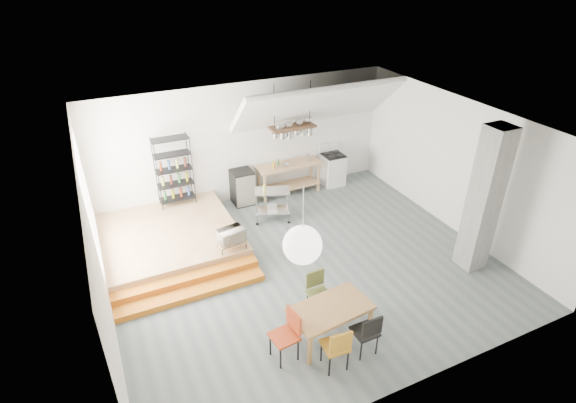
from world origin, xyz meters
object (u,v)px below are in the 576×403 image
rolling_cart (272,201)px  dining_table (330,311)px  stove (332,169)px  mini_fridge (242,187)px

rolling_cart → dining_table: bearing=-79.6°
dining_table → stove: bearing=53.6°
dining_table → rolling_cart: (0.66, 4.06, -0.05)m
dining_table → mini_fridge: (0.29, 5.23, -0.13)m
stove → mini_fridge: (-2.76, 0.04, -0.01)m
stove → rolling_cart: bearing=-154.7°
stove → rolling_cart: 2.65m
stove → dining_table: bearing=-120.5°
dining_table → mini_fridge: 5.24m
rolling_cart → mini_fridge: 1.23m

